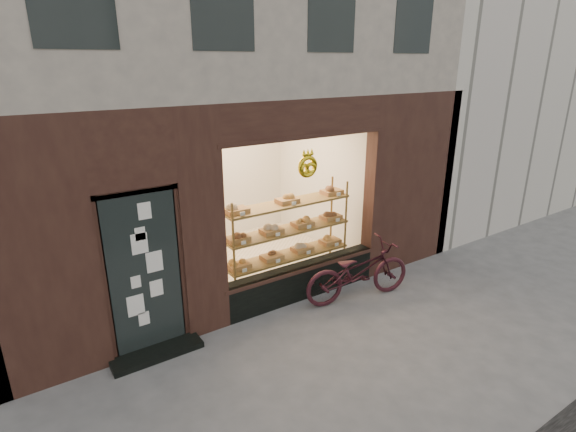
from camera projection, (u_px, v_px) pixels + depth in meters
ground at (375, 380)px, 5.34m from camera, size 90.00×90.00×0.00m
neighbor_right at (489, 28)px, 13.23m from camera, size 12.00×7.00×9.00m
display_shelf at (287, 239)px, 7.31m from camera, size 2.20×0.45×1.70m
bicycle at (358, 271)px, 7.02m from camera, size 1.89×0.96×0.95m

